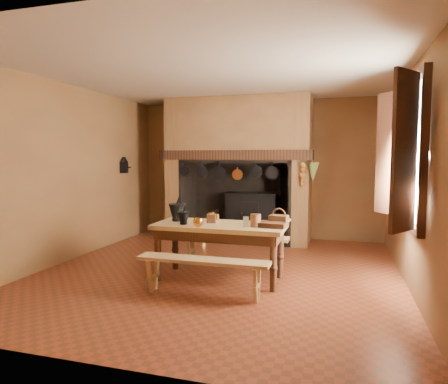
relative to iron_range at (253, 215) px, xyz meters
name	(u,v)px	position (x,y,z in m)	size (l,w,h in m)	color
floor	(219,272)	(0.04, -2.45, -0.48)	(5.50, 5.50, 0.00)	maroon
ceiling	(219,74)	(0.04, -2.45, 2.32)	(5.50, 5.50, 0.00)	silver
back_wall	(258,169)	(0.04, 0.30, 0.92)	(5.00, 0.02, 2.80)	brown
wall_left	(69,173)	(-2.46, -2.45, 0.92)	(0.02, 5.50, 2.80)	brown
wall_right	(412,177)	(2.54, -2.45, 0.92)	(0.02, 5.50, 2.80)	brown
wall_front	(113,191)	(0.04, -5.20, 0.92)	(5.00, 0.02, 2.80)	brown
chimney_breast	(239,149)	(-0.26, -0.14, 1.33)	(2.95, 0.96, 2.80)	brown
iron_range	(253,215)	(0.00, 0.00, 0.00)	(1.12, 0.55, 1.60)	black
hearth_pans	(202,233)	(-1.01, -0.23, -0.39)	(0.51, 0.62, 0.20)	#C37E2D
hanging_pans	(230,173)	(-0.30, -0.64, 0.88)	(1.92, 0.29, 0.27)	black
onion_string	(303,175)	(1.04, -0.66, 0.85)	(0.12, 0.10, 0.46)	#95491B
herb_bunch	(313,173)	(1.22, -0.66, 0.90)	(0.20, 0.20, 0.35)	#525E2C
window	(405,153)	(2.39, -2.85, 1.22)	(0.39, 1.75, 1.76)	white
wall_coffee_mill	(124,164)	(-2.38, -0.90, 1.03)	(0.23, 0.16, 0.31)	black
work_table	(220,233)	(0.15, -2.77, 0.15)	(1.75, 0.78, 0.76)	tan
bench_front	(203,268)	(0.15, -3.46, -0.15)	(1.61, 0.28, 0.45)	tan
bench_back	(233,243)	(0.15, -2.08, -0.13)	(1.68, 0.29, 0.47)	tan
mortar_large	(177,211)	(-0.50, -2.70, 0.41)	(0.24, 0.24, 0.41)	black
mortar_small	(184,217)	(-0.30, -2.95, 0.37)	(0.17, 0.17, 0.29)	black
coffee_grinder	(211,218)	(0.01, -2.72, 0.34)	(0.17, 0.14, 0.18)	#341B10
brass_mug_a	(198,221)	(-0.13, -2.89, 0.32)	(0.08, 0.08, 0.09)	#C37E2D
brass_mug_b	(217,217)	(0.01, -2.46, 0.31)	(0.07, 0.07, 0.08)	#C37E2D
mixing_bowl	(280,221)	(0.92, -2.55, 0.31)	(0.29, 0.29, 0.07)	beige
stoneware_crock	(256,220)	(0.66, -2.86, 0.36)	(0.13, 0.13, 0.17)	brown
glass_jar	(246,222)	(0.53, -2.88, 0.34)	(0.07, 0.07, 0.13)	beige
wicker_basket	(279,220)	(0.92, -2.65, 0.35)	(0.25, 0.19, 0.23)	#4C2D16
wooden_tray	(272,224)	(0.86, -2.80, 0.30)	(0.36, 0.26, 0.06)	#341B10
brass_cup	(198,223)	(-0.06, -3.05, 0.33)	(0.13, 0.13, 0.10)	#C37E2D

